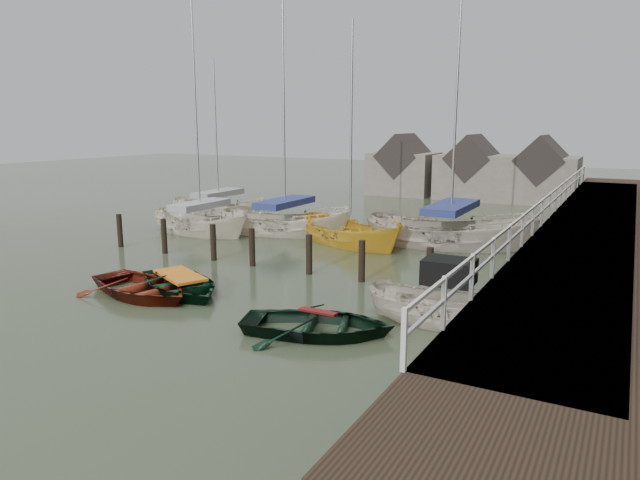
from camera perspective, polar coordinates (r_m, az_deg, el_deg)
The scene contains 13 objects.
ground at distance 18.09m, azimuth -9.18°, elevation -5.07°, with size 120.00×120.00×0.00m, color #313B25.
pier at distance 24.05m, azimuth 25.22°, elevation -0.13°, with size 3.04×32.00×2.70m.
mooring_pilings at distance 20.93m, azimuth -6.60°, elevation -1.29°, with size 13.72×0.22×1.80m.
far_sheds at distance 40.95m, azimuth 14.77°, elevation 6.66°, with size 14.00×4.08×4.39m.
rowboat_red at distance 18.23m, azimuth -17.34°, elevation -5.33°, with size 2.89×4.05×0.84m, color #5C1A0D.
rowboat_green at distance 18.24m, azimuth -13.75°, elevation -5.12°, with size 2.77×3.88×0.80m, color black.
rowboat_dkgreen at distance 14.37m, azimuth -0.20°, elevation -9.39°, with size 2.73×3.82×0.79m, color black.
motorboat at distance 15.37m, azimuth 12.38°, elevation -7.85°, with size 4.27×1.76×2.51m.
sailboat_a at distance 27.70m, azimuth -11.81°, elevation 0.82°, with size 6.03×2.81×11.61m.
sailboat_b at distance 27.05m, azimuth -3.48°, elevation 0.79°, with size 6.85×4.01×12.17m.
sailboat_c at distance 24.81m, azimuth 3.02°, elevation -0.33°, with size 6.39×4.45×10.40m.
sailboat_d at distance 24.98m, azimuth 12.84°, elevation -0.42°, with size 7.63×3.98×11.55m.
sailboat_e at distance 31.93m, azimuth -10.07°, elevation 2.30°, with size 6.04×2.70×9.57m.
Camera 1 is at (10.75, -13.60, 5.17)m, focal length 32.00 mm.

